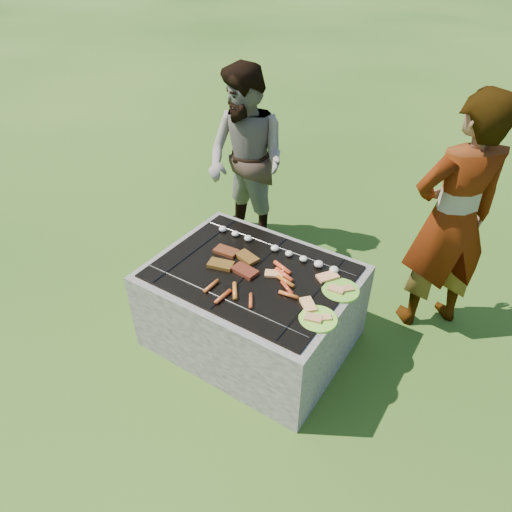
{
  "coord_description": "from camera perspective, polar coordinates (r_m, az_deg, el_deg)",
  "views": [
    {
      "loc": [
        1.3,
        -1.93,
        2.42
      ],
      "look_at": [
        0.0,
        0.05,
        0.7
      ],
      "focal_mm": 32.0,
      "sensor_mm": 36.0,
      "label": 1
    }
  ],
  "objects": [
    {
      "name": "plate_far",
      "position": [
        2.85,
        10.49,
        -4.21
      ],
      "size": [
        0.23,
        0.23,
        0.03
      ],
      "color": "#A3CC30",
      "rests_on": "fire_pit"
    },
    {
      "name": "sausages",
      "position": [
        2.82,
        0.83,
        -3.58
      ],
      "size": [
        0.52,
        0.55,
        0.03
      ],
      "color": "#F84628",
      "rests_on": "fire_pit"
    },
    {
      "name": "fire_pit",
      "position": [
        3.16,
        -0.5,
        -6.58
      ],
      "size": [
        1.3,
        1.0,
        0.62
      ],
      "color": "gray",
      "rests_on": "ground"
    },
    {
      "name": "cook",
      "position": [
        3.25,
        23.29,
        4.11
      ],
      "size": [
        0.74,
        0.73,
        1.72
      ],
      "primitive_type": "imported",
      "rotation": [
        0.0,
        0.0,
        3.92
      ],
      "color": "#A8998C",
      "rests_on": "ground"
    },
    {
      "name": "plate_near",
      "position": [
        2.64,
        7.72,
        -7.79
      ],
      "size": [
        0.27,
        0.27,
        0.03
      ],
      "color": "#C2F43A",
      "rests_on": "fire_pit"
    },
    {
      "name": "bystander",
      "position": [
        3.95,
        -1.25,
        11.66
      ],
      "size": [
        0.88,
        0.75,
        1.59
      ],
      "primitive_type": "imported",
      "rotation": [
        0.0,
        0.0,
        -0.21
      ],
      "color": "#A49988",
      "rests_on": "ground"
    },
    {
      "name": "pork_slabs",
      "position": [
        3.02,
        -2.69,
        -0.64
      ],
      "size": [
        0.4,
        0.29,
        0.02
      ],
      "color": "#99421B",
      "rests_on": "fire_pit"
    },
    {
      "name": "bread_on_grate",
      "position": [
        2.85,
        6.33,
        -3.54
      ],
      "size": [
        0.46,
        0.44,
        0.02
      ],
      "color": "tan",
      "rests_on": "fire_pit"
    },
    {
      "name": "lawn",
      "position": [
        3.36,
        -0.48,
        -10.13
      ],
      "size": [
        60.0,
        60.0,
        0.0
      ],
      "primitive_type": "plane",
      "color": "#224611",
      "rests_on": "ground"
    },
    {
      "name": "mushrooms",
      "position": [
        3.11,
        3.04,
        0.75
      ],
      "size": [
        0.95,
        0.06,
        0.04
      ],
      "color": "beige",
      "rests_on": "fire_pit"
    }
  ]
}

